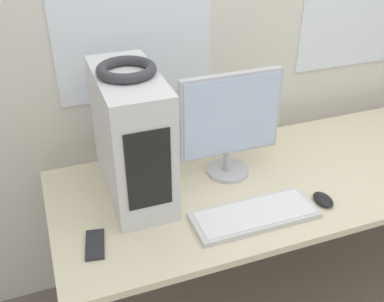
# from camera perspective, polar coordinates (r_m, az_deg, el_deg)

# --- Properties ---
(wall_back) EXTENTS (8.00, 0.07, 2.70)m
(wall_back) POSITION_cam_1_polar(r_m,az_deg,el_deg) (2.06, 8.07, 18.48)
(wall_back) COLOR beige
(wall_back) RESTS_ON ground_plane
(desk) EXTENTS (2.01, 0.73, 0.77)m
(desk) POSITION_cam_1_polar(r_m,az_deg,el_deg) (1.93, 13.35, -3.86)
(desk) COLOR beige
(desk) RESTS_ON ground_plane
(pc_tower) EXTENTS (0.21, 0.46, 0.48)m
(pc_tower) POSITION_cam_1_polar(r_m,az_deg,el_deg) (1.62, -7.65, 1.78)
(pc_tower) COLOR silver
(pc_tower) RESTS_ON desk
(headphones) EXTENTS (0.20, 0.20, 0.03)m
(headphones) POSITION_cam_1_polar(r_m,az_deg,el_deg) (1.51, -8.34, 10.23)
(headphones) COLOR #333338
(headphones) RESTS_ON pc_tower
(monitor_main) EXTENTS (0.41, 0.17, 0.43)m
(monitor_main) POSITION_cam_1_polar(r_m,az_deg,el_deg) (1.73, 4.89, 3.70)
(monitor_main) COLOR #B7B7BC
(monitor_main) RESTS_ON desk
(keyboard) EXTENTS (0.45, 0.17, 0.02)m
(keyboard) POSITION_cam_1_polar(r_m,az_deg,el_deg) (1.62, 7.95, -8.06)
(keyboard) COLOR silver
(keyboard) RESTS_ON desk
(mouse) EXTENTS (0.06, 0.10, 0.02)m
(mouse) POSITION_cam_1_polar(r_m,az_deg,el_deg) (1.75, 16.31, -5.92)
(mouse) COLOR black
(mouse) RESTS_ON desk
(cell_phone) EXTENTS (0.08, 0.15, 0.01)m
(cell_phone) POSITION_cam_1_polar(r_m,az_deg,el_deg) (1.54, -12.22, -11.53)
(cell_phone) COLOR #232328
(cell_phone) RESTS_ON desk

